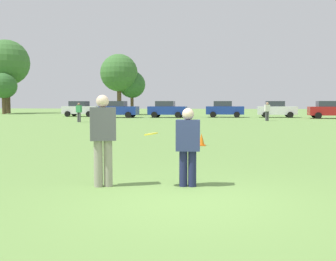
{
  "coord_description": "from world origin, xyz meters",
  "views": [
    {
      "loc": [
        0.54,
        -6.79,
        1.67
      ],
      "look_at": [
        -0.81,
        3.68,
        0.93
      ],
      "focal_mm": 43.23,
      "sensor_mm": 36.0,
      "label": 1
    }
  ],
  "objects": [
    {
      "name": "ground_plane",
      "position": [
        0.0,
        0.0,
        0.0
      ],
      "size": [
        199.52,
        199.52,
        0.0
      ],
      "primitive_type": "plane",
      "color": "#6B9347"
    },
    {
      "name": "parked_car_center",
      "position": [
        -5.32,
        37.59,
        0.92
      ],
      "size": [
        4.25,
        2.32,
        1.82
      ],
      "color": "navy",
      "rests_on": "ground"
    },
    {
      "name": "tree_west_oak",
      "position": [
        -31.71,
        51.39,
        7.67
      ],
      "size": [
        6.87,
        6.87,
        11.16
      ],
      "color": "brown",
      "rests_on": "ground"
    },
    {
      "name": "frisbee",
      "position": [
        -0.79,
        0.95,
        1.06
      ],
      "size": [
        0.27,
        0.27,
        0.07
      ],
      "color": "yellow"
    },
    {
      "name": "parked_car_far_right",
      "position": [
        11.77,
        37.09,
        0.92
      ],
      "size": [
        4.25,
        2.32,
        1.82
      ],
      "color": "maroon",
      "rests_on": "ground"
    },
    {
      "name": "tree_east_oak",
      "position": [
        -11.47,
        47.59,
        4.08
      ],
      "size": [
        3.65,
        3.65,
        5.94
      ],
      "color": "brown",
      "rests_on": "ground"
    },
    {
      "name": "parked_car_mid_left",
      "position": [
        -10.63,
        36.8,
        0.92
      ],
      "size": [
        4.25,
        2.32,
        1.82
      ],
      "color": "navy",
      "rests_on": "ground"
    },
    {
      "name": "player_defender",
      "position": [
        -0.09,
        1.14,
        0.87
      ],
      "size": [
        0.48,
        0.29,
        1.56
      ],
      "color": "#1E234C",
      "rests_on": "ground"
    },
    {
      "name": "player_thrower",
      "position": [
        -1.75,
        0.91,
        1.03
      ],
      "size": [
        0.57,
        0.44,
        1.82
      ],
      "color": "gray",
      "rests_on": "ground"
    },
    {
      "name": "traffic_cone",
      "position": [
        -0.17,
        8.79,
        0.23
      ],
      "size": [
        0.32,
        0.32,
        0.48
      ],
      "color": "#D8590C",
      "rests_on": "ground"
    },
    {
      "name": "tree_west_maple",
      "position": [
        -30.98,
        49.27,
        4.11
      ],
      "size": [
        3.68,
        3.68,
        5.97
      ],
      "color": "brown",
      "rests_on": "ground"
    },
    {
      "name": "parked_car_near_right",
      "position": [
        6.75,
        39.35,
        0.92
      ],
      "size": [
        4.25,
        2.32,
        1.82
      ],
      "color": "silver",
      "rests_on": "ground"
    },
    {
      "name": "tree_east_birch",
      "position": [
        -12.96,
        46.39,
        5.59
      ],
      "size": [
        5.0,
        5.0,
        8.13
      ],
      "color": "brown",
      "rests_on": "ground"
    },
    {
      "name": "parked_car_mid_right",
      "position": [
        1.02,
        39.15,
        0.92
      ],
      "size": [
        4.25,
        2.32,
        1.82
      ],
      "color": "navy",
      "rests_on": "ground"
    },
    {
      "name": "parked_car_near_left",
      "position": [
        -15.85,
        39.35,
        0.92
      ],
      "size": [
        4.25,
        2.32,
        1.82
      ],
      "color": "silver",
      "rests_on": "ground"
    },
    {
      "name": "tree_center_elm",
      "position": [
        -30.42,
        47.88,
        4.04
      ],
      "size": [
        3.62,
        3.62,
        5.88
      ],
      "color": "brown",
      "rests_on": "ground"
    },
    {
      "name": "bystander_sideline_watcher",
      "position": [
        4.75,
        30.65,
        0.96
      ],
      "size": [
        0.53,
        0.4,
        1.69
      ],
      "color": "#4C4C51",
      "rests_on": "ground"
    },
    {
      "name": "bystander_far_jogger",
      "position": [
        -11.35,
        26.22,
        0.92
      ],
      "size": [
        0.49,
        0.35,
        1.63
      ],
      "color": "#4C4C51",
      "rests_on": "ground"
    }
  ]
}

